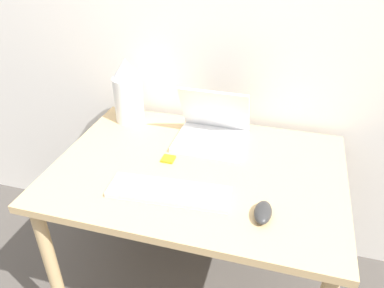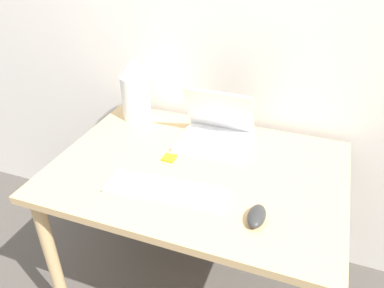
{
  "view_description": "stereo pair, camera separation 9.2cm",
  "coord_description": "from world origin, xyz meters",
  "views": [
    {
      "loc": [
        0.3,
        -0.75,
        1.57
      ],
      "look_at": [
        -0.02,
        0.4,
        0.83
      ],
      "focal_mm": 35.0,
      "sensor_mm": 36.0,
      "label": 1
    },
    {
      "loc": [
        0.39,
        -0.72,
        1.57
      ],
      "look_at": [
        -0.02,
        0.4,
        0.83
      ],
      "focal_mm": 35.0,
      "sensor_mm": 36.0,
      "label": 2
    }
  ],
  "objects": [
    {
      "name": "laptop",
      "position": [
        0.01,
        0.6,
        0.78
      ],
      "size": [
        0.29,
        0.25,
        0.24
      ],
      "color": "white",
      "rests_on": "desk"
    },
    {
      "name": "wall_back",
      "position": [
        0.0,
        0.85,
        1.25
      ],
      "size": [
        6.0,
        0.05,
        2.5
      ],
      "color": "white",
      "rests_on": "ground_plane"
    },
    {
      "name": "desk",
      "position": [
        0.0,
        0.39,
        0.64
      ],
      "size": [
        1.11,
        0.79,
        0.73
      ],
      "color": "tan",
      "rests_on": "ground_plane"
    },
    {
      "name": "mouse",
      "position": [
        0.27,
        0.18,
        0.75
      ],
      "size": [
        0.06,
        0.11,
        0.04
      ],
      "color": "#2D2D2D",
      "rests_on": "desk"
    },
    {
      "name": "keyboard",
      "position": [
        -0.05,
        0.21,
        0.74
      ],
      "size": [
        0.43,
        0.16,
        0.02
      ],
      "color": "silver",
      "rests_on": "desk"
    },
    {
      "name": "vase",
      "position": [
        -0.41,
        0.68,
        0.88
      ],
      "size": [
        0.13,
        0.13,
        0.3
      ],
      "color": "white",
      "rests_on": "desk"
    },
    {
      "name": "mp3_player",
      "position": [
        -0.13,
        0.41,
        0.73
      ],
      "size": [
        0.05,
        0.05,
        0.01
      ],
      "color": "orange",
      "rests_on": "desk"
    }
  ]
}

